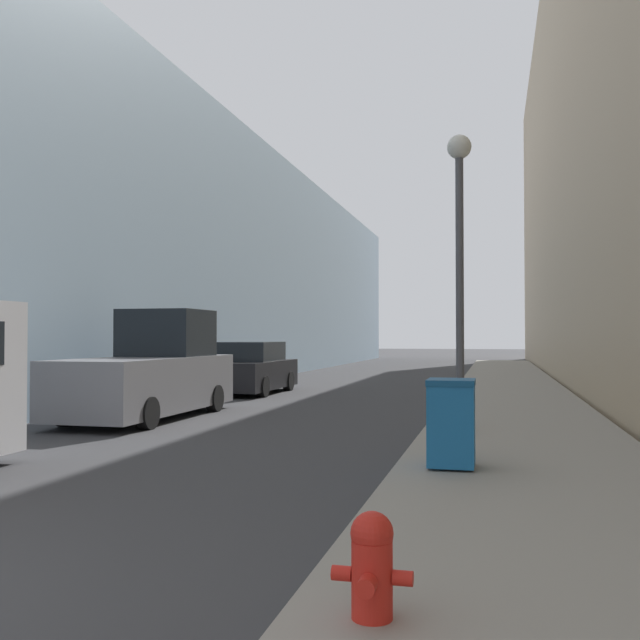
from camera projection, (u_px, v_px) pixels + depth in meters
sidewalk_right at (512, 397)px, 20.35m from camera, size 3.49×60.00×0.14m
building_left_glass at (141, 264)px, 32.04m from camera, size 12.00×60.00×10.13m
fire_hydrant at (372, 563)px, 4.22m from camera, size 0.49×0.37×0.63m
trash_bin at (451, 422)px, 9.08m from camera, size 0.60×0.68×1.13m
lamppost at (460, 243)px, 13.00m from camera, size 0.45×0.45×5.37m
pickup_truck at (151, 373)px, 15.94m from camera, size 2.03×5.52×2.44m
parked_sedan_near at (250, 369)px, 22.69m from camera, size 1.96×4.49×1.63m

